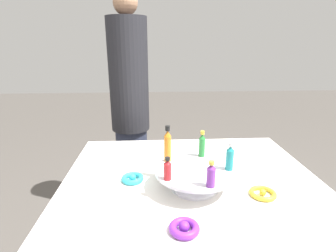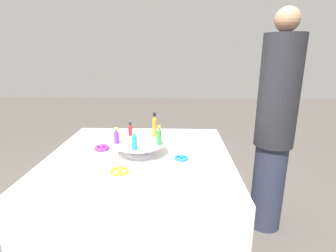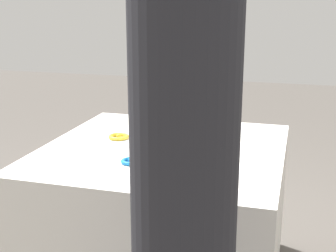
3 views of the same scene
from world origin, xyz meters
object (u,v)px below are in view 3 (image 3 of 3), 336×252
at_px(bottle_green, 145,125).
at_px(ribbon_bow_teal, 215,154).
at_px(ribbon_bow_gold, 119,137).
at_px(person_figure, 184,229).
at_px(display_stand, 164,136).
at_px(bottle_teal, 137,117).
at_px(bottle_orange, 181,121).
at_px(bottle_purple, 165,114).
at_px(ribbon_bow_purple, 191,131).
at_px(bottle_red, 191,119).
at_px(ribbon_bow_blue, 131,161).

relative_size(bottle_green, ribbon_bow_teal, 1.24).
xyz_separation_m(ribbon_bow_gold, person_figure, (-0.98, -0.57, 0.08)).
bearing_deg(display_stand, person_figure, -160.55).
height_order(bottle_teal, bottle_orange, bottle_orange).
bearing_deg(bottle_purple, ribbon_bow_purple, -40.36).
relative_size(display_stand, bottle_red, 3.61).
xyz_separation_m(display_stand, ribbon_bow_blue, (-0.25, 0.07, -0.04)).
distance_m(bottle_red, bottle_teal, 0.25).
height_order(bottle_teal, person_figure, person_figure).
height_order(ribbon_bow_teal, person_figure, person_figure).
distance_m(bottle_red, ribbon_bow_purple, 0.21).
xyz_separation_m(ribbon_bow_teal, person_figure, (-0.84, -0.07, 0.08)).
height_order(bottle_red, ribbon_bow_gold, bottle_red).
relative_size(bottle_teal, ribbon_bow_gold, 1.11).
relative_size(bottle_orange, ribbon_bow_purple, 1.60).
distance_m(bottle_teal, ribbon_bow_blue, 0.29).
distance_m(ribbon_bow_purple, person_figure, 1.19).
xyz_separation_m(bottle_teal, ribbon_bow_gold, (0.06, 0.12, -0.12)).
bearing_deg(display_stand, bottle_purple, 14.65).
relative_size(display_stand, bottle_green, 2.72).
bearing_deg(bottle_red, ribbon_bow_gold, 90.21).
height_order(display_stand, bottle_orange, bottle_orange).
bearing_deg(ribbon_bow_blue, bottle_purple, -5.53).
height_order(bottle_teal, ribbon_bow_blue, bottle_teal).
height_order(ribbon_bow_gold, ribbon_bow_purple, ribbon_bow_purple).
bearing_deg(ribbon_bow_purple, bottle_purple, 139.64).
relative_size(display_stand, ribbon_bow_blue, 3.86).
height_order(display_stand, bottle_green, bottle_green).
distance_m(bottle_purple, ribbon_bow_blue, 0.40).
relative_size(bottle_purple, ribbon_bow_teal, 1.02).
distance_m(bottle_green, ribbon_bow_purple, 0.41).
relative_size(bottle_teal, bottle_orange, 0.73).
xyz_separation_m(bottle_teal, bottle_green, (-0.13, -0.08, 0.00)).
xyz_separation_m(ribbon_bow_purple, person_figure, (-1.16, -0.25, 0.08)).
relative_size(display_stand, ribbon_bow_purple, 3.27).
xyz_separation_m(bottle_green, ribbon_bow_gold, (0.19, 0.20, -0.12)).
relative_size(bottle_teal, ribbon_bow_purple, 1.17).
height_order(display_stand, bottle_red, bottle_red).
xyz_separation_m(bottle_purple, ribbon_bow_teal, (-0.20, -0.28, -0.11)).
bearing_deg(bottle_orange, ribbon_bow_teal, -84.63).
xyz_separation_m(bottle_red, bottle_teal, (-0.06, 0.24, 0.01)).
bearing_deg(ribbon_bow_blue, bottle_teal, 13.54).
distance_m(ribbon_bow_blue, ribbon_bow_teal, 0.37).
bearing_deg(ribbon_bow_purple, bottle_orange, -174.48).
xyz_separation_m(display_stand, ribbon_bow_teal, (-0.07, -0.25, -0.04)).
relative_size(bottle_red, ribbon_bow_blue, 1.07).
relative_size(ribbon_bow_gold, ribbon_bow_teal, 1.08).
bearing_deg(bottle_purple, ribbon_bow_gold, 105.00).
xyz_separation_m(ribbon_bow_blue, person_figure, (-0.66, -0.39, 0.08)).
distance_m(display_stand, bottle_teal, 0.15).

